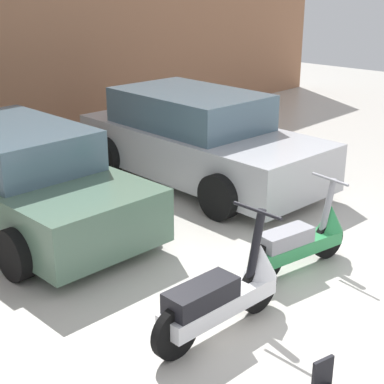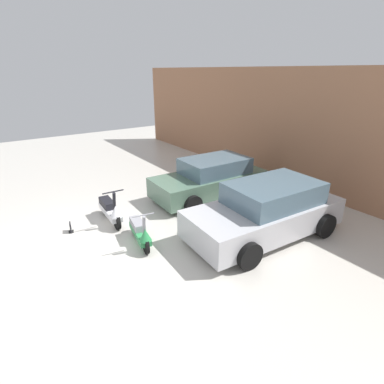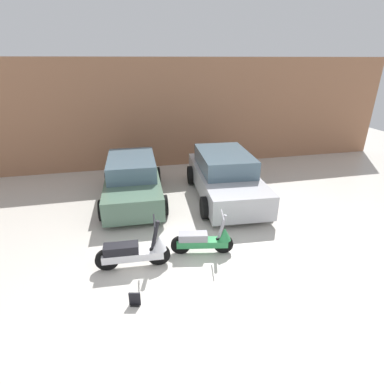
% 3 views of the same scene
% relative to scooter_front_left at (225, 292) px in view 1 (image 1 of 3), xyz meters
% --- Properties ---
extents(ground_plane, '(28.00, 28.00, 0.00)m').
position_rel_scooter_front_left_xyz_m(ground_plane, '(0.97, -0.98, -0.37)').
color(ground_plane, beige).
extents(scooter_front_left, '(1.51, 0.54, 1.05)m').
position_rel_scooter_front_left_xyz_m(scooter_front_left, '(0.00, 0.00, 0.00)').
color(scooter_front_left, black).
rests_on(scooter_front_left, ground_plane).
extents(scooter_front_right, '(1.36, 0.56, 0.95)m').
position_rel_scooter_front_left_xyz_m(scooter_front_right, '(1.48, 0.15, -0.04)').
color(scooter_front_right, black).
rests_on(scooter_front_right, ground_plane).
extents(car_rear_left, '(1.91, 3.78, 1.26)m').
position_rel_scooter_front_left_xyz_m(car_rear_left, '(0.10, 3.37, 0.23)').
color(car_rear_left, '#51705B').
rests_on(car_rear_left, ground_plane).
extents(car_rear_center, '(2.14, 4.10, 1.36)m').
position_rel_scooter_front_left_xyz_m(car_rear_center, '(2.86, 2.93, 0.28)').
color(car_rear_center, '#B7B7BC').
rests_on(car_rear_center, ground_plane).
extents(placard_near_left_scooter, '(0.20, 0.15, 0.26)m').
position_rel_scooter_front_left_xyz_m(placard_near_left_scooter, '(-0.10, -1.06, -0.26)').
color(placard_near_left_scooter, black).
rests_on(placard_near_left_scooter, ground_plane).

